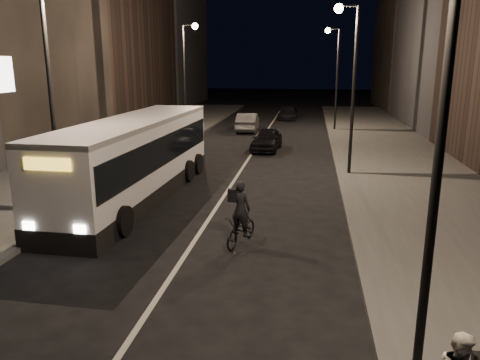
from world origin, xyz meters
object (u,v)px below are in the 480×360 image
(streetlight_left_far, at_px, (187,66))
(car_far, at_px, (288,113))
(cyclist_on_bicycle, at_px, (241,223))
(car_mid, at_px, (248,122))
(streetlight_right_near, at_px, (429,80))
(streetlight_right_mid, at_px, (349,67))
(city_bus, at_px, (135,156))
(car_near, at_px, (267,139))
(streetlight_right_far, at_px, (334,65))
(streetlight_left_near, at_px, (55,70))

(streetlight_left_far, bearing_deg, car_far, 64.24)
(cyclist_on_bicycle, height_order, car_mid, cyclist_on_bicycle)
(streetlight_right_near, relative_size, streetlight_left_far, 1.00)
(streetlight_right_near, height_order, streetlight_right_mid, same)
(streetlight_right_mid, xyz_separation_m, city_bus, (-8.93, -5.37, -3.54))
(cyclist_on_bicycle, xyz_separation_m, car_mid, (-3.11, 24.76, 0.06))
(city_bus, height_order, car_near, city_bus)
(streetlight_right_far, distance_m, city_bus, 23.43)
(city_bus, relative_size, car_far, 2.81)
(streetlight_left_far, xyz_separation_m, car_far, (6.67, 13.82, -4.71))
(streetlight_left_far, height_order, car_near, streetlight_left_far)
(streetlight_left_far, xyz_separation_m, cyclist_on_bicycle, (6.87, -19.93, -4.65))
(streetlight_right_near, bearing_deg, streetlight_left_far, 112.30)
(streetlight_right_far, distance_m, car_far, 9.97)
(city_bus, bearing_deg, streetlight_right_near, -47.98)
(city_bus, height_order, car_far, city_bus)
(streetlight_right_mid, bearing_deg, car_near, 125.09)
(streetlight_right_near, height_order, car_mid, streetlight_right_near)
(streetlight_left_far, height_order, city_bus, streetlight_left_far)
(streetlight_right_near, height_order, cyclist_on_bicycle, streetlight_right_near)
(streetlight_left_far, height_order, car_far, streetlight_left_far)
(car_mid, bearing_deg, streetlight_left_far, 49.99)
(streetlight_right_far, bearing_deg, streetlight_left_near, -113.96)
(city_bus, bearing_deg, car_mid, 86.24)
(streetlight_left_far, height_order, car_mid, streetlight_left_far)
(streetlight_left_near, xyz_separation_m, car_mid, (3.76, 22.83, -4.60))
(streetlight_right_far, relative_size, car_far, 1.82)
(streetlight_left_near, bearing_deg, car_mid, 80.65)
(streetlight_right_far, xyz_separation_m, streetlight_left_far, (-10.66, -6.00, 0.00))
(streetlight_right_mid, relative_size, streetlight_left_far, 1.00)
(city_bus, xyz_separation_m, car_far, (4.94, 29.19, -1.18))
(streetlight_right_mid, relative_size, car_far, 1.82)
(streetlight_right_near, bearing_deg, streetlight_right_far, 90.00)
(streetlight_left_far, distance_m, car_far, 16.05)
(city_bus, bearing_deg, streetlight_left_near, -121.43)
(streetlight_right_mid, distance_m, cyclist_on_bicycle, 11.60)
(streetlight_right_near, bearing_deg, car_near, 101.41)
(streetlight_right_far, height_order, cyclist_on_bicycle, streetlight_right_far)
(streetlight_right_mid, xyz_separation_m, car_near, (-4.53, 6.45, -4.65))
(streetlight_right_near, relative_size, streetlight_right_mid, 1.00)
(streetlight_right_near, distance_m, streetlight_left_far, 28.10)
(streetlight_left_near, xyz_separation_m, streetlight_left_far, (0.00, 18.00, 0.00))
(streetlight_right_far, bearing_deg, streetlight_left_far, -150.64)
(car_near, bearing_deg, streetlight_right_near, -74.40)
(streetlight_right_near, height_order, car_far, streetlight_right_near)
(streetlight_right_far, height_order, car_far, streetlight_right_far)
(streetlight_left_near, distance_m, car_mid, 23.59)
(city_bus, relative_size, cyclist_on_bicycle, 5.91)
(streetlight_right_near, xyz_separation_m, streetlight_right_far, (0.00, 32.00, 0.00))
(streetlight_right_mid, height_order, streetlight_left_far, same)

